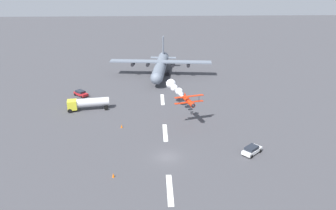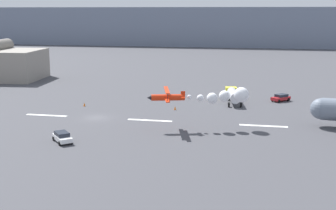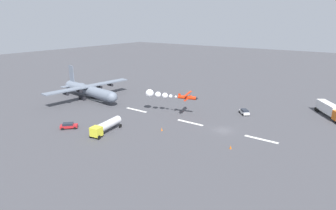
{
  "view_description": "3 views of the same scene",
  "coord_description": "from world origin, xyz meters",
  "px_view_note": "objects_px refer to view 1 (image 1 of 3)",
  "views": [
    {
      "loc": [
        -51.55,
        2.14,
        30.66
      ],
      "look_at": [
        19.35,
        -1.02,
        2.41
      ],
      "focal_mm": 34.96,
      "sensor_mm": 36.0,
      "label": 1
    },
    {
      "loc": [
        28.23,
        -74.91,
        18.96
      ],
      "look_at": [
        14.14,
        -5.28,
        4.03
      ],
      "focal_mm": 48.21,
      "sensor_mm": 36.0,
      "label": 2
    },
    {
      "loc": [
        -27.88,
        63.17,
        27.01
      ],
      "look_at": [
        17.28,
        0.0,
        3.74
      ],
      "focal_mm": 30.34,
      "sensor_mm": 36.0,
      "label": 3
    }
  ],
  "objects_px": {
    "airport_staff_sedan": "(81,93)",
    "stunt_biplane_red": "(177,89)",
    "followme_car_yellow": "(252,150)",
    "traffic_cone_near": "(113,175)",
    "cargo_transport_plane": "(160,67)",
    "fuel_tanker_truck": "(88,103)",
    "traffic_cone_far": "(122,126)"
  },
  "relations": [
    {
      "from": "fuel_tanker_truck",
      "to": "followme_car_yellow",
      "type": "distance_m",
      "value": 40.89
    },
    {
      "from": "cargo_transport_plane",
      "to": "fuel_tanker_truck",
      "type": "xyz_separation_m",
      "value": [
        -27.55,
        18.28,
        -1.47
      ]
    },
    {
      "from": "followme_car_yellow",
      "to": "fuel_tanker_truck",
      "type": "bearing_deg",
      "value": 56.15
    },
    {
      "from": "airport_staff_sedan",
      "to": "traffic_cone_near",
      "type": "relative_size",
      "value": 5.84
    },
    {
      "from": "stunt_biplane_red",
      "to": "traffic_cone_near",
      "type": "distance_m",
      "value": 30.74
    },
    {
      "from": "stunt_biplane_red",
      "to": "airport_staff_sedan",
      "type": "xyz_separation_m",
      "value": [
        11.39,
        25.33,
        -4.57
      ]
    },
    {
      "from": "stunt_biplane_red",
      "to": "fuel_tanker_truck",
      "type": "bearing_deg",
      "value": 86.17
    },
    {
      "from": "stunt_biplane_red",
      "to": "airport_staff_sedan",
      "type": "distance_m",
      "value": 28.15
    },
    {
      "from": "traffic_cone_near",
      "to": "traffic_cone_far",
      "type": "distance_m",
      "value": 18.6
    },
    {
      "from": "fuel_tanker_truck",
      "to": "traffic_cone_near",
      "type": "xyz_separation_m",
      "value": [
        -29.2,
        -9.31,
        -1.38
      ]
    },
    {
      "from": "cargo_transport_plane",
      "to": "traffic_cone_far",
      "type": "xyz_separation_m",
      "value": [
        -38.15,
        9.23,
        -2.84
      ]
    },
    {
      "from": "stunt_biplane_red",
      "to": "followme_car_yellow",
      "type": "relative_size",
      "value": 3.7
    },
    {
      "from": "traffic_cone_near",
      "to": "traffic_cone_far",
      "type": "xyz_separation_m",
      "value": [
        18.6,
        0.26,
        0.0
      ]
    },
    {
      "from": "traffic_cone_far",
      "to": "airport_staff_sedan",
      "type": "bearing_deg",
      "value": 32.01
    },
    {
      "from": "stunt_biplane_red",
      "to": "cargo_transport_plane",
      "type": "bearing_deg",
      "value": 6.4
    },
    {
      "from": "airport_staff_sedan",
      "to": "traffic_cone_far",
      "type": "distance_m",
      "value": 24.23
    },
    {
      "from": "airport_staff_sedan",
      "to": "stunt_biplane_red",
      "type": "bearing_deg",
      "value": -114.22
    },
    {
      "from": "fuel_tanker_truck",
      "to": "traffic_cone_far",
      "type": "bearing_deg",
      "value": -139.5
    },
    {
      "from": "followme_car_yellow",
      "to": "traffic_cone_far",
      "type": "xyz_separation_m",
      "value": [
        12.18,
        24.9,
        -0.44
      ]
    },
    {
      "from": "cargo_transport_plane",
      "to": "airport_staff_sedan",
      "type": "xyz_separation_m",
      "value": [
        -17.6,
        22.07,
        -2.4
      ]
    },
    {
      "from": "fuel_tanker_truck",
      "to": "airport_staff_sedan",
      "type": "bearing_deg",
      "value": 20.87
    },
    {
      "from": "fuel_tanker_truck",
      "to": "cargo_transport_plane",
      "type": "bearing_deg",
      "value": -33.57
    },
    {
      "from": "fuel_tanker_truck",
      "to": "followme_car_yellow",
      "type": "bearing_deg",
      "value": -123.85
    },
    {
      "from": "stunt_biplane_red",
      "to": "followme_car_yellow",
      "type": "xyz_separation_m",
      "value": [
        -21.33,
        -12.42,
        -4.57
      ]
    },
    {
      "from": "cargo_transport_plane",
      "to": "stunt_biplane_red",
      "type": "height_order",
      "value": "cargo_transport_plane"
    },
    {
      "from": "cargo_transport_plane",
      "to": "stunt_biplane_red",
      "type": "bearing_deg",
      "value": -173.6
    },
    {
      "from": "followme_car_yellow",
      "to": "traffic_cone_near",
      "type": "height_order",
      "value": "followme_car_yellow"
    },
    {
      "from": "cargo_transport_plane",
      "to": "fuel_tanker_truck",
      "type": "bearing_deg",
      "value": 146.43
    },
    {
      "from": "traffic_cone_far",
      "to": "stunt_biplane_red",
      "type": "bearing_deg",
      "value": -53.75
    },
    {
      "from": "stunt_biplane_red",
      "to": "fuel_tanker_truck",
      "type": "xyz_separation_m",
      "value": [
        1.44,
        21.53,
        -3.64
      ]
    },
    {
      "from": "cargo_transport_plane",
      "to": "fuel_tanker_truck",
      "type": "distance_m",
      "value": 33.09
    },
    {
      "from": "traffic_cone_near",
      "to": "cargo_transport_plane",
      "type": "bearing_deg",
      "value": -8.98
    }
  ]
}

